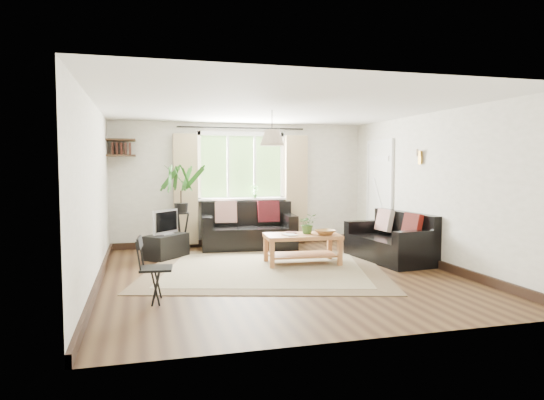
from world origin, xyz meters
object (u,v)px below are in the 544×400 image
object	(u,v)px
coffee_table	(302,249)
folding_chair	(156,270)
sofa_right	(389,238)
tv_stand	(166,246)
sofa_back	(248,227)
palm_stand	(181,209)

from	to	relation	value
coffee_table	folding_chair	world-z (taller)	folding_chair
sofa_right	tv_stand	distance (m)	3.76
sofa_back	palm_stand	size ratio (longest dim) A/B	1.10
tv_stand	palm_stand	bearing A→B (deg)	3.09
sofa_back	folding_chair	size ratio (longest dim) A/B	2.31
coffee_table	tv_stand	xyz separation A→B (m)	(-2.07, 1.09, -0.04)
sofa_back	sofa_right	size ratio (longest dim) A/B	1.09
sofa_back	coffee_table	distance (m)	1.75
coffee_table	sofa_right	bearing A→B (deg)	-3.50
sofa_back	tv_stand	xyz separation A→B (m)	(-1.56, -0.58, -0.21)
tv_stand	palm_stand	size ratio (longest dim) A/B	0.47
palm_stand	tv_stand	bearing A→B (deg)	-129.94
sofa_back	coffee_table	size ratio (longest dim) A/B	1.49
sofa_right	folding_chair	size ratio (longest dim) A/B	2.12
coffee_table	tv_stand	world-z (taller)	coffee_table
sofa_back	palm_stand	bearing A→B (deg)	-163.80
coffee_table	palm_stand	bearing A→B (deg)	141.14
sofa_right	coffee_table	bearing A→B (deg)	-99.47
sofa_back	tv_stand	distance (m)	1.68
palm_stand	folding_chair	size ratio (longest dim) A/B	2.10
tv_stand	folding_chair	distance (m)	2.71
coffee_table	palm_stand	world-z (taller)	palm_stand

